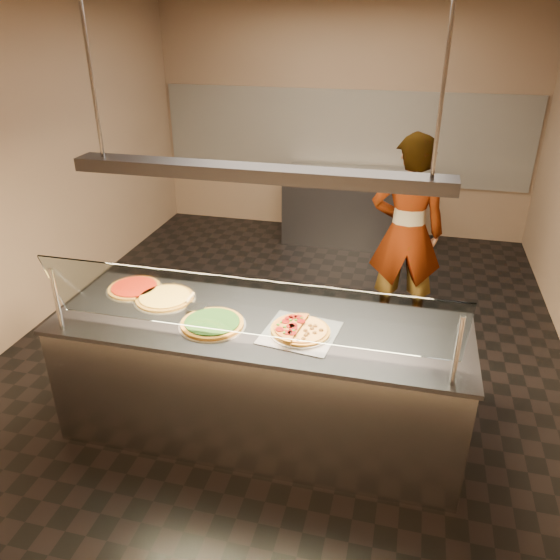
% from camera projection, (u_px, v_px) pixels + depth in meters
% --- Properties ---
extents(ground, '(5.00, 6.00, 0.02)m').
position_uv_depth(ground, '(292.00, 335.00, 5.28)').
color(ground, black).
rests_on(ground, ground).
extents(wall_back, '(5.00, 0.02, 3.00)m').
position_uv_depth(wall_back, '(343.00, 121.00, 7.23)').
color(wall_back, '#957B60').
rests_on(wall_back, ground).
extents(wall_front, '(5.00, 0.02, 3.00)m').
position_uv_depth(wall_front, '(114.00, 411.00, 1.99)').
color(wall_front, '#957B60').
rests_on(wall_front, ground).
extents(wall_left, '(0.02, 6.00, 3.00)m').
position_uv_depth(wall_left, '(34.00, 165.00, 5.15)').
color(wall_left, '#957B60').
rests_on(wall_left, ground).
extents(tile_band, '(4.90, 0.02, 1.20)m').
position_uv_depth(tile_band, '(342.00, 136.00, 7.29)').
color(tile_band, silver).
rests_on(tile_band, wall_back).
extents(serving_counter, '(2.81, 0.94, 0.93)m').
position_uv_depth(serving_counter, '(260.00, 378.00, 3.87)').
color(serving_counter, '#B7B7BC').
rests_on(serving_counter, ground).
extents(sneeze_guard, '(2.57, 0.18, 0.54)m').
position_uv_depth(sneeze_guard, '(243.00, 308.00, 3.24)').
color(sneeze_guard, '#B7B7BC').
rests_on(sneeze_guard, serving_counter).
extents(perforated_tray, '(0.51, 0.51, 0.01)m').
position_uv_depth(perforated_tray, '(300.00, 332.00, 3.54)').
color(perforated_tray, silver).
rests_on(perforated_tray, serving_counter).
extents(half_pizza_pepperoni, '(0.24, 0.40, 0.05)m').
position_uv_depth(half_pizza_pepperoni, '(287.00, 327.00, 3.55)').
color(half_pizza_pepperoni, brown).
rests_on(half_pizza_pepperoni, perforated_tray).
extents(half_pizza_sausage, '(0.24, 0.40, 0.04)m').
position_uv_depth(half_pizza_sausage, '(314.00, 331.00, 3.51)').
color(half_pizza_sausage, brown).
rests_on(half_pizza_sausage, perforated_tray).
extents(pizza_spinach, '(0.45, 0.45, 0.03)m').
position_uv_depth(pizza_spinach, '(212.00, 323.00, 3.62)').
color(pizza_spinach, silver).
rests_on(pizza_spinach, serving_counter).
extents(pizza_cheese, '(0.44, 0.44, 0.03)m').
position_uv_depth(pizza_cheese, '(165.00, 297.00, 3.95)').
color(pizza_cheese, silver).
rests_on(pizza_cheese, serving_counter).
extents(pizza_tomato, '(0.42, 0.42, 0.03)m').
position_uv_depth(pizza_tomato, '(135.00, 288.00, 4.09)').
color(pizza_tomato, silver).
rests_on(pizza_tomato, serving_counter).
extents(pizza_spatula, '(0.17, 0.23, 0.02)m').
position_uv_depth(pizza_spatula, '(193.00, 301.00, 3.87)').
color(pizza_spatula, '#B7B7BC').
rests_on(pizza_spatula, pizza_spinach).
extents(prep_table, '(1.68, 0.74, 0.93)m').
position_uv_depth(prep_table, '(348.00, 207.00, 7.25)').
color(prep_table, '#414147').
rests_on(prep_table, ground).
extents(worker, '(0.72, 0.51, 1.88)m').
position_uv_depth(worker, '(407.00, 233.00, 5.10)').
color(worker, '#29262F').
rests_on(worker, ground).
extents(heat_lamp_housing, '(2.30, 0.18, 0.08)m').
position_uv_depth(heat_lamp_housing, '(256.00, 173.00, 3.22)').
color(heat_lamp_housing, '#414147').
rests_on(heat_lamp_housing, ceiling).
extents(lamp_rod_left, '(0.02, 0.02, 1.01)m').
position_uv_depth(lamp_rod_left, '(91.00, 71.00, 3.19)').
color(lamp_rod_left, '#B7B7BC').
rests_on(lamp_rod_left, ceiling).
extents(lamp_rod_right, '(0.02, 0.02, 1.01)m').
position_uv_depth(lamp_rod_right, '(444.00, 80.00, 2.76)').
color(lamp_rod_right, '#B7B7BC').
rests_on(lamp_rod_right, ceiling).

